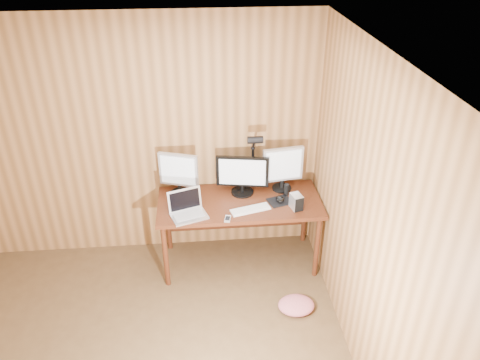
{
  "coord_description": "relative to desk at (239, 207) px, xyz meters",
  "views": [
    {
      "loc": [
        0.58,
        -2.21,
        3.24
      ],
      "look_at": [
        0.93,
        1.58,
        1.02
      ],
      "focal_mm": 35.0,
      "sensor_mm": 36.0,
      "label": 1
    }
  ],
  "objects": [
    {
      "name": "mouse",
      "position": [
        0.39,
        -0.11,
        0.15
      ],
      "size": [
        0.1,
        0.13,
        0.04
      ],
      "primitive_type": "ellipsoid",
      "rotation": [
        0.0,
        0.0,
        0.2
      ],
      "color": "black",
      "rests_on": "mousepad"
    },
    {
      "name": "fabric_pile",
      "position": [
        0.46,
        -0.82,
        -0.57
      ],
      "size": [
        0.39,
        0.35,
        0.11
      ],
      "primitive_type": null,
      "rotation": [
        0.0,
        0.0,
        0.24
      ],
      "color": "#C8616B",
      "rests_on": "floor"
    },
    {
      "name": "monitor_left",
      "position": [
        -0.58,
        0.12,
        0.36
      ],
      "size": [
        0.39,
        0.19,
        0.44
      ],
      "rotation": [
        0.0,
        0.0,
        -0.32
      ],
      "color": "black",
      "rests_on": "desk"
    },
    {
      "name": "room_shell",
      "position": [
        -0.93,
        -1.7,
        0.62
      ],
      "size": [
        4.0,
        4.0,
        4.0
      ],
      "color": "brown",
      "rests_on": "ground"
    },
    {
      "name": "desk",
      "position": [
        0.0,
        0.0,
        0.0
      ],
      "size": [
        1.6,
        0.7,
        0.75
      ],
      "color": "#4C210F",
      "rests_on": "floor"
    },
    {
      "name": "speaker",
      "position": [
        0.48,
        0.0,
        0.18
      ],
      "size": [
        0.05,
        0.05,
        0.12
      ],
      "primitive_type": "cylinder",
      "color": "black",
      "rests_on": "desk"
    },
    {
      "name": "phone",
      "position": [
        -0.14,
        -0.37,
        0.13
      ],
      "size": [
        0.07,
        0.11,
        0.01
      ],
      "rotation": [
        0.0,
        0.0,
        -0.2
      ],
      "color": "silver",
      "rests_on": "desk"
    },
    {
      "name": "mousepad",
      "position": [
        0.39,
        -0.11,
        0.12
      ],
      "size": [
        0.27,
        0.24,
        0.0
      ],
      "primitive_type": "cube",
      "rotation": [
        0.0,
        0.0,
        0.31
      ],
      "color": "black",
      "rests_on": "desk"
    },
    {
      "name": "desk_lamp",
      "position": [
        0.16,
        0.15,
        0.53
      ],
      "size": [
        0.15,
        0.22,
        0.66
      ],
      "rotation": [
        0.0,
        0.0,
        0.27
      ],
      "color": "black",
      "rests_on": "desk"
    },
    {
      "name": "hard_drive",
      "position": [
        0.53,
        -0.25,
        0.2
      ],
      "size": [
        0.12,
        0.15,
        0.15
      ],
      "rotation": [
        0.0,
        0.0,
        0.27
      ],
      "color": "silver",
      "rests_on": "desk"
    },
    {
      "name": "monitor_center",
      "position": [
        0.04,
        0.08,
        0.33
      ],
      "size": [
        0.52,
        0.23,
        0.41
      ],
      "rotation": [
        0.0,
        0.0,
        -0.17
      ],
      "color": "black",
      "rests_on": "desk"
    },
    {
      "name": "keyboard",
      "position": [
        0.09,
        -0.24,
        0.13
      ],
      "size": [
        0.4,
        0.21,
        0.02
      ],
      "rotation": [
        0.0,
        0.0,
        0.27
      ],
      "color": "white",
      "rests_on": "desk"
    },
    {
      "name": "laptop",
      "position": [
        -0.51,
        -0.25,
        0.18
      ],
      "size": [
        0.39,
        0.34,
        0.23
      ],
      "rotation": [
        0.0,
        0.0,
        0.33
      ],
      "color": "silver",
      "rests_on": "desk"
    },
    {
      "name": "monitor_right",
      "position": [
        0.45,
        0.12,
        0.37
      ],
      "size": [
        0.41,
        0.2,
        0.46
      ],
      "rotation": [
        0.0,
        0.0,
        0.15
      ],
      "color": "black",
      "rests_on": "desk"
    }
  ]
}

